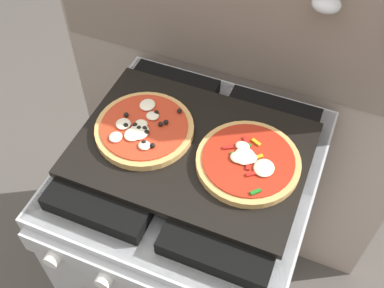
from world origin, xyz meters
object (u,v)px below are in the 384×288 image
at_px(stove, 192,241).
at_px(pizza_right, 248,163).
at_px(pizza_left, 144,128).
at_px(baking_tray, 192,149).

relative_size(stove, pizza_right, 3.80).
relative_size(pizza_left, pizza_right, 1.00).
bearing_deg(baking_tray, pizza_left, 179.45).
relative_size(stove, pizza_left, 3.80).
xyz_separation_m(stove, pizza_left, (-0.12, 0.00, 0.48)).
bearing_deg(pizza_right, stove, 179.07).
bearing_deg(stove, pizza_right, -0.93).
distance_m(baking_tray, pizza_left, 0.13).
bearing_deg(pizza_left, baking_tray, -0.55).
distance_m(stove, pizza_left, 0.49).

